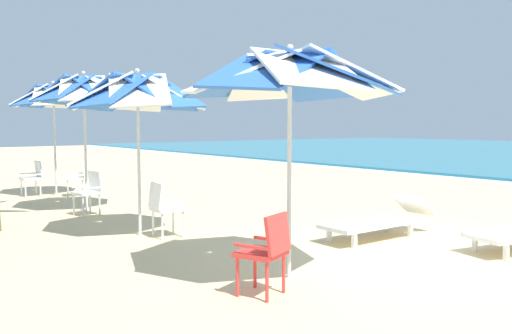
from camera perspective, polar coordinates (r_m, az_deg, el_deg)
name	(u,v)px	position (r m, az deg, el deg)	size (l,w,h in m)	color
ground_plane	(440,257)	(7.62, 19.24, -9.12)	(80.00, 80.00, 0.00)	beige
beach_umbrella_0	(290,76)	(6.07, 3.66, 9.79)	(2.54, 2.54, 2.67)	silver
plastic_chair_0	(267,249)	(5.52, 1.14, -8.78)	(0.59, 0.57, 0.87)	red
beach_umbrella_1	(138,94)	(8.59, -12.62, 7.70)	(2.23, 2.23, 2.65)	silver
plastic_chair_1	(164,206)	(8.46, -9.90, -4.14)	(0.46, 0.49, 0.87)	white
beach_umbrella_2	(84,91)	(11.36, -18.04, 7.76)	(2.15, 2.15, 2.85)	silver
plastic_chair_2	(89,190)	(10.86, -17.49, -2.34)	(0.51, 0.54, 0.87)	white
beach_umbrella_3	(53,98)	(14.02, -20.97, 7.00)	(2.07, 2.07, 2.84)	silver
plastic_chair_3	(78,176)	(13.80, -18.62, -0.93)	(0.55, 0.58, 0.87)	white
plastic_chair_4	(33,176)	(14.20, -22.84, -0.90)	(0.45, 0.48, 0.87)	white
sun_lounger_2	(380,220)	(8.55, 13.18, -5.55)	(0.67, 2.15, 0.62)	white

